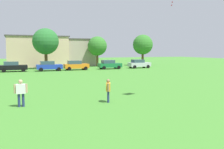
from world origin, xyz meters
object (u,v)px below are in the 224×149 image
object	(u,v)px
parked_car_silver_5	(139,64)
tree_far_right	(143,45)
parked_car_blue_2	(49,66)
tree_right	(97,46)
tree_center	(46,42)
parked_car_black_1	(13,66)
adult_bystander	(108,89)
parked_car_orange_3	(76,65)
bystander_midfield	(21,91)
parked_car_green_4	(109,64)

from	to	relation	value
parked_car_silver_5	tree_far_right	xyz separation A→B (m)	(4.38, 6.73, 3.87)
parked_car_blue_2	tree_right	distance (m)	14.55
tree_center	parked_car_black_1	bearing A→B (deg)	-143.09
adult_bystander	tree_far_right	size ratio (longest dim) A/B	0.23
parked_car_orange_3	tree_center	xyz separation A→B (m)	(-4.61, 4.63, 4.26)
bystander_midfield	tree_far_right	xyz separation A→B (m)	(26.87, 34.49, 3.71)
bystander_midfield	tree_center	distance (m)	32.71
tree_right	tree_far_right	xyz separation A→B (m)	(10.45, -1.11, 0.36)
adult_bystander	tree_center	world-z (taller)	tree_center
bystander_midfield	tree_center	xyz separation A→B (m)	(5.19, 32.03, 4.09)
adult_bystander	parked_car_silver_5	xyz separation A→B (m)	(16.91, 28.42, -0.09)
parked_car_green_4	parked_car_silver_5	bearing A→B (deg)	2.56
parked_car_black_1	tree_far_right	distance (m)	28.57
parked_car_black_1	tree_far_right	world-z (taller)	tree_far_right
bystander_midfield	parked_car_orange_3	world-z (taller)	bystander_midfield
parked_car_blue_2	tree_far_right	size ratio (longest dim) A/B	0.61
tree_center	tree_right	world-z (taller)	tree_center
bystander_midfield	tree_center	bearing A→B (deg)	81.09
parked_car_blue_2	tree_right	size ratio (longest dim) A/B	0.66
adult_bystander	parked_car_black_1	world-z (taller)	parked_car_black_1
parked_car_black_1	bystander_midfield	bearing A→B (deg)	-88.74
adult_bystander	parked_car_silver_5	world-z (taller)	parked_car_silver_5
bystander_midfield	parked_car_orange_3	size ratio (longest dim) A/B	0.40
parked_car_black_1	tree_far_right	bearing A→B (deg)	13.92
parked_car_orange_3	parked_car_silver_5	size ratio (longest dim) A/B	1.00
bystander_midfield	parked_car_black_1	world-z (taller)	bystander_midfield
adult_bystander	tree_right	size ratio (longest dim) A/B	0.25
tree_far_right	tree_right	bearing A→B (deg)	173.91
adult_bystander	parked_car_green_4	bearing A→B (deg)	0.80
parked_car_blue_2	parked_car_orange_3	distance (m)	4.73
parked_car_orange_3	parked_car_silver_5	world-z (taller)	same
parked_car_orange_3	parked_car_silver_5	xyz separation A→B (m)	(12.69, 0.35, 0.00)
adult_bystander	tree_center	size ratio (longest dim) A/B	0.21
parked_car_green_4	tree_center	xyz separation A→B (m)	(-10.98, 4.56, 4.26)
adult_bystander	parked_car_blue_2	xyz separation A→B (m)	(-0.51, 27.87, -0.09)
parked_car_blue_2	parked_car_green_4	xyz separation A→B (m)	(11.10, 0.27, 0.00)
parked_car_black_1	tree_center	xyz separation A→B (m)	(5.80, 4.36, 4.26)
parked_car_silver_5	tree_right	distance (m)	10.52
parked_car_silver_5	parked_car_blue_2	bearing A→B (deg)	-178.18
tree_right	tree_center	bearing A→B (deg)	-162.38
bystander_midfield	parked_car_black_1	xyz separation A→B (m)	(-0.61, 27.68, -0.17)
adult_bystander	parked_car_green_4	xyz separation A→B (m)	(10.59, 28.14, -0.09)
parked_car_green_4	tree_center	world-z (taller)	tree_center
parked_car_orange_3	tree_center	bearing A→B (deg)	134.89
tree_right	parked_car_orange_3	bearing A→B (deg)	-128.93
tree_right	parked_car_silver_5	bearing A→B (deg)	-52.27
adult_bystander	parked_car_black_1	distance (m)	29.01
parked_car_silver_5	tree_far_right	world-z (taller)	tree_far_right
tree_far_right	tree_center	bearing A→B (deg)	-173.54
parked_car_blue_2	tree_center	xyz separation A→B (m)	(0.12, 4.83, 4.26)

